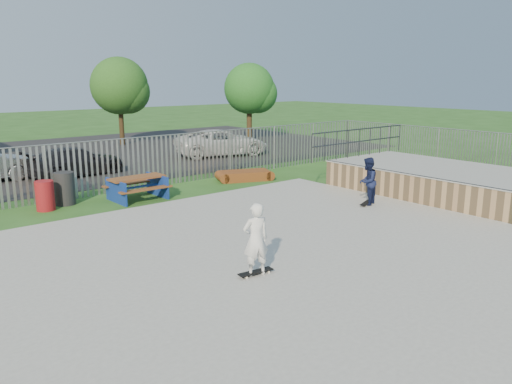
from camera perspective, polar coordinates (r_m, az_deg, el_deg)
ground at (r=11.59m, az=-0.80°, el=-8.34°), size 120.00×120.00×0.00m
concrete_slab at (r=11.56m, az=-0.80°, el=-8.00°), size 15.00×12.00×0.15m
quarter_pipe at (r=19.16m, az=19.78°, el=1.18°), size 5.50×7.05×2.19m
fence at (r=15.48m, az=-8.62°, el=0.82°), size 26.04×16.02×2.00m
picnic_table at (r=18.09m, az=-13.40°, el=0.46°), size 1.96×1.62×0.81m
funbox at (r=20.97m, az=-1.30°, el=1.89°), size 2.20×1.64×0.39m
trash_bin_red at (r=17.50m, az=-22.97°, el=-0.39°), size 0.58×0.58×0.97m
trash_bin_grey at (r=18.04m, az=-21.03°, el=0.38°), size 0.67×0.67×1.11m
parking_lot at (r=28.55m, az=-25.54°, el=3.19°), size 40.00×18.00×0.02m
car_dark at (r=23.19m, az=-19.90°, el=3.30°), size 4.45×2.20×1.25m
car_white at (r=27.68m, az=-3.94°, el=5.67°), size 5.56×3.62×1.42m
tree_mid at (r=33.12m, az=-15.37°, el=11.60°), size 3.58×3.58×5.52m
tree_right at (r=34.13m, az=-0.78°, el=11.71°), size 3.37×3.37×5.20m
skateboard_a at (r=16.72m, az=12.50°, el=-1.29°), size 0.82×0.47×0.08m
skateboard_b at (r=10.64m, az=-0.03°, el=-9.23°), size 0.82×0.28×0.08m
skater_navy at (r=16.56m, az=12.62°, el=1.20°), size 0.92×0.82×1.56m
skater_white at (r=10.38m, az=-0.03°, el=-5.44°), size 0.65×0.52×1.56m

